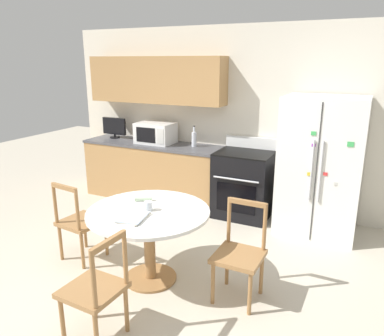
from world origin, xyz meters
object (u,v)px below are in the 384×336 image
Objects in this scene: oven_range at (244,184)px; dining_chair_right at (240,255)px; countertop_tv at (114,127)px; dining_chair_left at (80,222)px; candle_glass at (148,207)px; refrigerator at (321,166)px; dining_chair_near at (96,290)px; counter_bottle at (194,139)px; microwave at (156,133)px.

oven_range reaches higher than dining_chair_right.
countertop_tv is (-2.26, 0.10, 0.61)m from oven_range.
candle_glass is at bearing 5.46° from dining_chair_left.
oven_range is at bearing -2.53° from countertop_tv.
refrigerator is 1.08m from oven_range.
oven_range is 2.56× the size of countertop_tv.
dining_chair_near is at bearing -84.79° from candle_glass.
candle_glass is at bearing -46.65° from countertop_tv.
dining_chair_right is 1.00× the size of dining_chair_left.
oven_range is 3.52× the size of counter_bottle.
dining_chair_right is (-0.42, -1.79, -0.42)m from refrigerator.
microwave is 2.32m from candle_glass.
countertop_tv is at bearing 176.14° from microwave.
dining_chair_near is (0.98, -0.91, 0.00)m from dining_chair_left.
countertop_tv is 3.51m from dining_chair_right.
counter_bottle is at bearing -0.34° from countertop_tv.
counter_bottle is 2.15m from dining_chair_left.
dining_chair_near is at bearing -78.78° from counter_bottle.
dining_chair_right is at bearing -34.57° from countertop_tv.
countertop_tv is 3.64m from dining_chair_near.
refrigerator is 2.46m from microwave.
microwave is 3.21m from dining_chair_near.
counter_bottle is 3.37× the size of candle_glass.
oven_range reaches higher than dining_chair_left.
counter_bottle is (1.44, -0.01, -0.06)m from countertop_tv.
oven_range is 1.94m from dining_chair_right.
microwave is (-2.44, 0.11, 0.20)m from refrigerator.
dining_chair_near is (0.58, -2.95, -0.58)m from counter_bottle.
countertop_tv is 4.64× the size of candle_glass.
dining_chair_right is 1.29m from dining_chair_near.
refrigerator is 2.93m from dining_chair_left.
countertop_tv reaches higher than oven_range.
oven_range is 2.34m from countertop_tv.
dining_chair_near is at bearing -36.31° from dining_chair_left.
dining_chair_right is at bearing -54.42° from counter_bottle.
refrigerator reaches higher than microwave.
refrigerator is at bearing 47.05° from dining_chair_left.
dining_chair_near is (-0.81, -1.00, 0.00)m from dining_chair_right.
oven_range is at bearing -6.39° from counter_bottle.
refrigerator reaches higher than dining_chair_near.
dining_chair_right is at bearing -36.09° from dining_chair_near.
refrigerator reaches higher than dining_chair_left.
oven_range is at bearing 81.00° from candle_glass.
oven_range is 2.29m from dining_chair_left.
dining_chair_right reaches higher than candle_glass.
counter_bottle is at bearing 173.61° from oven_range.
dining_chair_near is at bearing -55.53° from countertop_tv.
microwave is 1.82× the size of counter_bottle.
counter_bottle reaches higher than dining_chair_left.
dining_chair_left is at bearing -100.94° from counter_bottle.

